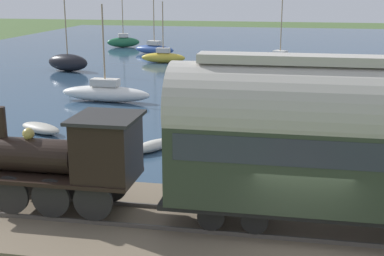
% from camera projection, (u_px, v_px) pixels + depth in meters
% --- Properties ---
extents(harbor_water, '(80.00, 80.00, 0.01)m').
position_uv_depth(harbor_water, '(297.00, 56.00, 56.22)').
color(harbor_water, '#2D4760').
rests_on(harbor_water, ground).
extents(rail_embankment, '(5.66, 56.00, 0.59)m').
position_uv_depth(rail_embankment, '(299.00, 237.00, 15.20)').
color(rail_embankment, '#756651').
rests_on(rail_embankment, ground).
extents(steam_locomotive, '(2.05, 5.28, 3.08)m').
position_uv_depth(steam_locomotive, '(73.00, 156.00, 15.88)').
color(steam_locomotive, black).
rests_on(steam_locomotive, rail_embankment).
extents(passenger_coach, '(2.49, 9.63, 4.83)m').
position_uv_depth(passenger_coach, '(340.00, 138.00, 14.26)').
color(passenger_coach, black).
rests_on(passenger_coach, rail_embankment).
extents(sailboat_gray, '(3.33, 4.02, 7.68)m').
position_uv_depth(sailboat_gray, '(280.00, 59.00, 49.91)').
color(sailboat_gray, gray).
rests_on(sailboat_gray, harbor_water).
extents(sailboat_yellow, '(1.22, 4.29, 5.75)m').
position_uv_depth(sailboat_yellow, '(163.00, 57.00, 51.19)').
color(sailboat_yellow, gold).
rests_on(sailboat_yellow, harbor_water).
extents(sailboat_white, '(1.56, 5.96, 6.09)m').
position_uv_depth(sailboat_white, '(106.00, 93.00, 33.99)').
color(sailboat_white, white).
rests_on(sailboat_white, harbor_water).
extents(sailboat_black, '(2.55, 4.18, 6.31)m').
position_uv_depth(sailboat_black, '(68.00, 62.00, 46.23)').
color(sailboat_black, black).
rests_on(sailboat_black, harbor_water).
extents(sailboat_green, '(2.43, 4.02, 8.54)m').
position_uv_depth(sailboat_green, '(123.00, 41.00, 64.28)').
color(sailboat_green, '#236B42').
rests_on(sailboat_green, harbor_water).
extents(sailboat_blue, '(2.80, 4.97, 8.97)m').
position_uv_depth(sailboat_blue, '(154.00, 49.00, 57.84)').
color(sailboat_blue, '#335199').
rests_on(sailboat_blue, harbor_water).
extents(rowboat_mid_harbor, '(2.40, 1.92, 0.48)m').
position_uv_depth(rowboat_mid_harbor, '(153.00, 146.00, 23.86)').
color(rowboat_mid_harbor, beige).
rests_on(rowboat_mid_harbor, harbor_water).
extents(rowboat_off_pier, '(2.00, 2.78, 0.51)m').
position_uv_depth(rowboat_off_pier, '(41.00, 128.00, 26.76)').
color(rowboat_off_pier, '#B7B2A3').
rests_on(rowboat_off_pier, harbor_water).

